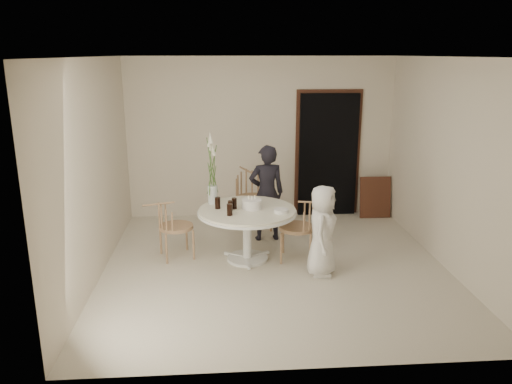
{
  "coord_description": "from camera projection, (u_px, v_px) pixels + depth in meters",
  "views": [
    {
      "loc": [
        -0.7,
        -6.1,
        2.75
      ],
      "look_at": [
        -0.23,
        0.3,
        0.95
      ],
      "focal_mm": 35.0,
      "sensor_mm": 36.0,
      "label": 1
    }
  ],
  "objects": [
    {
      "name": "flower_vase",
      "position": [
        212.0,
        174.0,
        6.81
      ],
      "size": [
        0.14,
        0.14,
        1.01
      ],
      "rotation": [
        0.0,
        0.0,
        0.17
      ],
      "color": "silver",
      "rests_on": "table"
    },
    {
      "name": "girl",
      "position": [
        267.0,
        193.0,
        7.44
      ],
      "size": [
        0.56,
        0.4,
        1.46
      ],
      "primitive_type": "imported",
      "rotation": [
        0.0,
        0.0,
        3.25
      ],
      "color": "black",
      "rests_on": "ground"
    },
    {
      "name": "ground",
      "position": [
        275.0,
        266.0,
        6.65
      ],
      "size": [
        4.5,
        4.5,
        0.0
      ],
      "primitive_type": "plane",
      "color": "beige",
      "rests_on": "ground"
    },
    {
      "name": "cola_tumbler_d",
      "position": [
        234.0,
        203.0,
        6.67
      ],
      "size": [
        0.09,
        0.09,
        0.15
      ],
      "primitive_type": "cylinder",
      "rotation": [
        0.0,
        0.0,
        0.28
      ],
      "color": "black",
      "rests_on": "table"
    },
    {
      "name": "cola_tumbler_a",
      "position": [
        230.0,
        206.0,
        6.57
      ],
      "size": [
        0.08,
        0.08,
        0.14
      ],
      "primitive_type": "cylinder",
      "rotation": [
        0.0,
        0.0,
        -0.26
      ],
      "color": "black",
      "rests_on": "table"
    },
    {
      "name": "boy",
      "position": [
        322.0,
        231.0,
        6.27
      ],
      "size": [
        0.54,
        0.66,
        1.17
      ],
      "primitive_type": "imported",
      "rotation": [
        0.0,
        0.0,
        1.24
      ],
      "color": "white",
      "rests_on": "ground"
    },
    {
      "name": "picture_frame",
      "position": [
        375.0,
        197.0,
        8.56
      ],
      "size": [
        0.53,
        0.16,
        0.71
      ],
      "primitive_type": "cube",
      "rotation": [
        -0.17,
        0.0,
        -0.01
      ],
      "color": "#50261B",
      "rests_on": "ground"
    },
    {
      "name": "table",
      "position": [
        247.0,
        217.0,
        6.7
      ],
      "size": [
        1.33,
        1.33,
        0.73
      ],
      "color": "white",
      "rests_on": "ground"
    },
    {
      "name": "cola_tumbler_c",
      "position": [
        218.0,
        203.0,
        6.67
      ],
      "size": [
        0.09,
        0.09,
        0.16
      ],
      "primitive_type": "cylinder",
      "rotation": [
        0.0,
        0.0,
        0.3
      ],
      "color": "black",
      "rests_on": "table"
    },
    {
      "name": "chair_left",
      "position": [
        168.0,
        222.0,
        6.78
      ],
      "size": [
        0.57,
        0.54,
        0.81
      ],
      "rotation": [
        0.0,
        0.0,
        1.89
      ],
      "color": "tan",
      "rests_on": "ground"
    },
    {
      "name": "chair_right",
      "position": [
        306.0,
        222.0,
        6.73
      ],
      "size": [
        0.55,
        0.52,
        0.85
      ],
      "rotation": [
        0.0,
        0.0,
        -1.76
      ],
      "color": "tan",
      "rests_on": "ground"
    },
    {
      "name": "doorway",
      "position": [
        328.0,
        155.0,
        8.55
      ],
      "size": [
        1.0,
        0.1,
        2.1
      ],
      "primitive_type": "cube",
      "color": "black",
      "rests_on": "ground"
    },
    {
      "name": "birthday_cake",
      "position": [
        252.0,
        204.0,
        6.67
      ],
      "size": [
        0.27,
        0.27,
        0.18
      ],
      "rotation": [
        0.0,
        0.0,
        -0.42
      ],
      "color": "white",
      "rests_on": "table"
    },
    {
      "name": "room_shell",
      "position": [
        276.0,
        146.0,
        6.21
      ],
      "size": [
        4.5,
        4.5,
        4.5
      ],
      "color": "silver",
      "rests_on": "ground"
    },
    {
      "name": "chair_far",
      "position": [
        249.0,
        191.0,
        8.01
      ],
      "size": [
        0.65,
        0.67,
        0.94
      ],
      "rotation": [
        0.0,
        0.0,
        0.36
      ],
      "color": "tan",
      "rests_on": "ground"
    },
    {
      "name": "plate_stack",
      "position": [
        281.0,
        211.0,
        6.51
      ],
      "size": [
        0.22,
        0.22,
        0.05
      ],
      "primitive_type": "cylinder",
      "rotation": [
        0.0,
        0.0,
        -0.18
      ],
      "color": "white",
      "rests_on": "table"
    },
    {
      "name": "cola_tumbler_b",
      "position": [
        230.0,
        210.0,
        6.39
      ],
      "size": [
        0.09,
        0.09,
        0.15
      ],
      "primitive_type": "cylinder",
      "rotation": [
        0.0,
        0.0,
        0.26
      ],
      "color": "black",
      "rests_on": "table"
    },
    {
      "name": "door_trim",
      "position": [
        328.0,
        151.0,
        8.57
      ],
      "size": [
        1.12,
        0.03,
        2.22
      ],
      "primitive_type": "cube",
      "color": "#50261B",
      "rests_on": "ground"
    }
  ]
}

